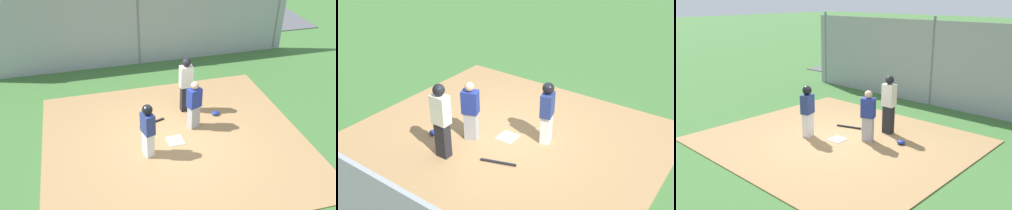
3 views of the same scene
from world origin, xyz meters
TOP-DOWN VIEW (x-y plane):
  - ground_plane at (0.00, 0.00)m, footprint 140.00×140.00m
  - dirt_infield at (0.00, 0.00)m, footprint 7.20×6.40m
  - home_plate at (0.00, 0.00)m, footprint 0.45×0.45m
  - catcher at (-0.70, -0.54)m, footprint 0.45×0.38m
  - umpire at (-0.73, -1.46)m, footprint 0.38×0.26m
  - runner at (0.84, 0.38)m, footprint 0.35×0.43m
  - baseball_bat at (0.44, -0.99)m, footprint 0.79×0.32m
  - catcher_mask at (-1.55, -0.96)m, footprint 0.24×0.20m
  - backstop_fence at (0.00, -5.18)m, footprint 12.00×0.10m
  - parking_lot at (0.00, -9.44)m, footprint 18.00×5.20m
  - parked_car_green at (-2.81, -8.93)m, footprint 4.37×2.26m
  - parked_car_dark at (0.00, -9.20)m, footprint 4.34×2.18m
  - parked_car_red at (2.60, -9.05)m, footprint 4.32×2.15m

SIDE VIEW (x-z plane):
  - ground_plane at x=0.00m, z-range 0.00..0.00m
  - dirt_infield at x=0.00m, z-range 0.00..0.03m
  - parking_lot at x=0.00m, z-range 0.00..0.04m
  - home_plate at x=0.00m, z-range 0.03..0.05m
  - baseball_bat at x=0.44m, z-range 0.03..0.09m
  - catcher_mask at x=-1.55m, z-range 0.03..0.15m
  - parked_car_green at x=-2.81m, z-range -0.03..1.25m
  - parked_car_dark at x=0.00m, z-range -0.03..1.25m
  - parked_car_red at x=2.60m, z-range -0.03..1.25m
  - catcher at x=-0.70m, z-range 0.05..1.54m
  - runner at x=0.84m, z-range 0.12..1.67m
  - umpire at x=-0.73m, z-range 0.08..1.86m
  - backstop_fence at x=0.00m, z-range -0.07..3.28m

